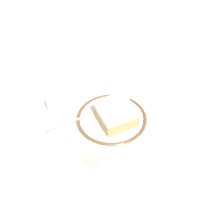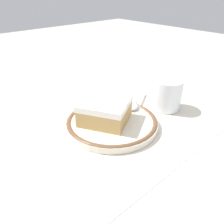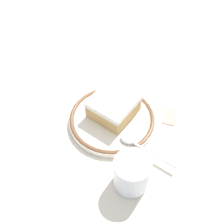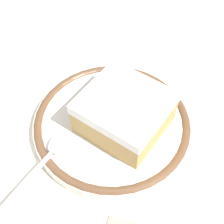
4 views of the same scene
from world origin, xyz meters
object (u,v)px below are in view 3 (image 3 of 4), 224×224
at_px(plate, 112,119).
at_px(spoon, 135,144).
at_px(cake_slice, 113,106).
at_px(sugar_packet, 170,116).
at_px(cup, 131,175).

height_order(plate, spoon, spoon).
bearing_deg(spoon, plate, -170.90).
bearing_deg(plate, cake_slice, 147.66).
relative_size(cake_slice, sugar_packet, 2.53).
bearing_deg(cup, sugar_packet, 124.67).
bearing_deg(cake_slice, spoon, 3.75).
distance_m(cake_slice, spoon, 0.10).
relative_size(spoon, cup, 1.65).
distance_m(spoon, cup, 0.08).
relative_size(plate, spoon, 1.62).
bearing_deg(plate, sugar_packet, 71.79).
xyz_separation_m(plate, cup, (0.15, -0.03, 0.02)).
bearing_deg(sugar_packet, spoon, -69.21).
xyz_separation_m(plate, sugar_packet, (0.04, 0.13, -0.01)).
distance_m(plate, spoon, 0.09).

